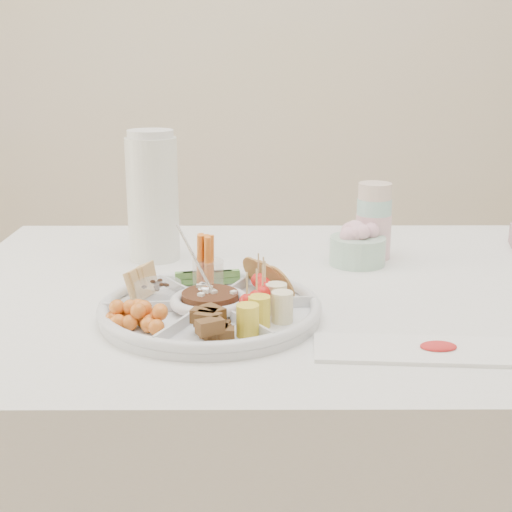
{
  "coord_description": "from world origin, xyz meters",
  "views": [
    {
      "loc": [
        -0.15,
        -1.34,
        1.2
      ],
      "look_at": [
        -0.14,
        -0.08,
        0.84
      ],
      "focal_mm": 50.0,
      "sensor_mm": 36.0,
      "label": 1
    }
  ],
  "objects": [
    {
      "name": "wall_back",
      "position": [
        0.0,
        2.0,
        1.35
      ],
      "size": [
        4.0,
        0.02,
        2.7
      ],
      "primitive_type": "cube",
      "color": "beige",
      "rests_on": "ground"
    },
    {
      "name": "carrot_cucumber",
      "position": [
        -0.23,
        -0.05,
        0.82
      ],
      "size": [
        0.12,
        0.12,
        0.1
      ],
      "primitive_type": null,
      "rotation": [
        0.0,
        0.0,
        0.09
      ],
      "color": "orange",
      "rests_on": "party_tray"
    },
    {
      "name": "pita_raisins",
      "position": [
        -0.34,
        -0.12,
        0.8
      ],
      "size": [
        0.13,
        0.13,
        0.06
      ],
      "primitive_type": null,
      "rotation": [
        0.0,
        0.0,
        0.09
      ],
      "color": "#E8A757",
      "rests_on": "party_tray"
    },
    {
      "name": "bean_dip",
      "position": [
        -0.22,
        -0.18,
        0.79
      ],
      "size": [
        0.11,
        0.11,
        0.04
      ],
      "primitive_type": "cylinder",
      "rotation": [
        0.0,
        0.0,
        0.09
      ],
      "color": "#392210",
      "rests_on": "party_tray"
    },
    {
      "name": "banana_tomato",
      "position": [
        -0.1,
        -0.23,
        0.82
      ],
      "size": [
        0.13,
        0.13,
        0.1
      ],
      "primitive_type": null,
      "rotation": [
        0.0,
        0.0,
        0.09
      ],
      "color": "#DBCD5D",
      "rests_on": "party_tray"
    },
    {
      "name": "tortillas",
      "position": [
        -0.11,
        -0.1,
        0.8
      ],
      "size": [
        0.1,
        0.1,
        0.05
      ],
      "primitive_type": null,
      "rotation": [
        0.0,
        0.0,
        0.09
      ],
      "color": "tan",
      "rests_on": "party_tray"
    },
    {
      "name": "cherries",
      "position": [
        -0.33,
        -0.25,
        0.79
      ],
      "size": [
        0.13,
        0.13,
        0.05
      ],
      "primitive_type": null,
      "rotation": [
        0.0,
        0.0,
        0.09
      ],
      "color": "orange",
      "rests_on": "party_tray"
    },
    {
      "name": "granola_chunks",
      "position": [
        -0.21,
        -0.31,
        0.79
      ],
      "size": [
        0.12,
        0.12,
        0.05
      ],
      "primitive_type": null,
      "rotation": [
        0.0,
        0.0,
        0.09
      ],
      "color": "#3C2A17",
      "rests_on": "party_tray"
    },
    {
      "name": "party_tray",
      "position": [
        -0.22,
        -0.18,
        0.78
      ],
      "size": [
        0.41,
        0.41,
        0.04
      ],
      "primitive_type": "cylinder",
      "rotation": [
        0.0,
        0.0,
        0.09
      ],
      "color": "white",
      "rests_on": "dining_table"
    },
    {
      "name": "cup_stack",
      "position": [
        0.12,
        0.2,
        0.87
      ],
      "size": [
        0.1,
        0.1,
        0.22
      ],
      "primitive_type": "cylinder",
      "rotation": [
        0.0,
        0.0,
        -0.38
      ],
      "color": "silver",
      "rests_on": "dining_table"
    },
    {
      "name": "flower_bowl",
      "position": [
        0.08,
        0.15,
        0.8
      ],
      "size": [
        0.14,
        0.14,
        0.09
      ],
      "primitive_type": "cylinder",
      "rotation": [
        0.0,
        0.0,
        -0.16
      ],
      "color": "#A5BDAD",
      "rests_on": "dining_table"
    },
    {
      "name": "thermos",
      "position": [
        -0.37,
        0.2,
        0.9
      ],
      "size": [
        0.14,
        0.14,
        0.29
      ],
      "primitive_type": "cylinder",
      "rotation": [
        0.0,
        0.0,
        0.29
      ],
      "color": "silver",
      "rests_on": "dining_table"
    },
    {
      "name": "placemat",
      "position": [
        0.11,
        -0.33,
        0.76
      ],
      "size": [
        0.33,
        0.13,
        0.01
      ],
      "primitive_type": "cube",
      "rotation": [
        0.0,
        0.0,
        -0.07
      ],
      "color": "silver",
      "rests_on": "dining_table"
    },
    {
      "name": "dining_table",
      "position": [
        0.0,
        0.0,
        0.38
      ],
      "size": [
        1.52,
        1.02,
        0.76
      ],
      "primitive_type": "cube",
      "color": "white",
      "rests_on": "floor"
    }
  ]
}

